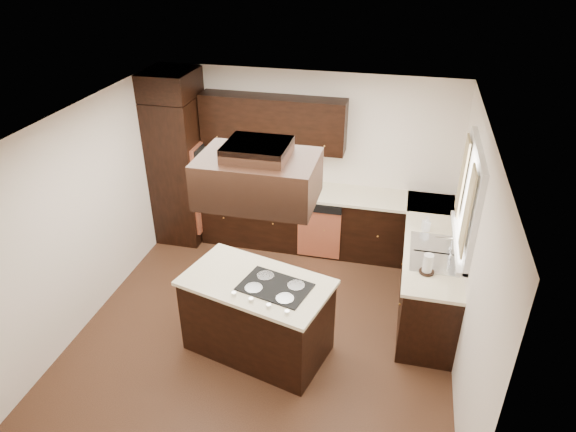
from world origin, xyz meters
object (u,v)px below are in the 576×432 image
object	(u,v)px
island	(257,317)
spice_rack	(263,176)
range_hood	(258,179)
oven_column	(180,170)

from	to	relation	value
island	spice_rack	world-z (taller)	spice_rack
range_hood	spice_rack	size ratio (longest dim) A/B	2.75
oven_column	spice_rack	xyz separation A→B (m)	(1.24, 0.04, 0.02)
island	spice_rack	distance (m)	2.32
oven_column	spice_rack	world-z (taller)	oven_column
range_hood	spice_rack	bearing A→B (deg)	105.34
range_hood	island	bearing A→B (deg)	127.12
oven_column	range_hood	xyz separation A→B (m)	(1.88, -2.25, 1.10)
island	spice_rack	bearing A→B (deg)	118.48
spice_rack	oven_column	bearing A→B (deg)	-173.90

